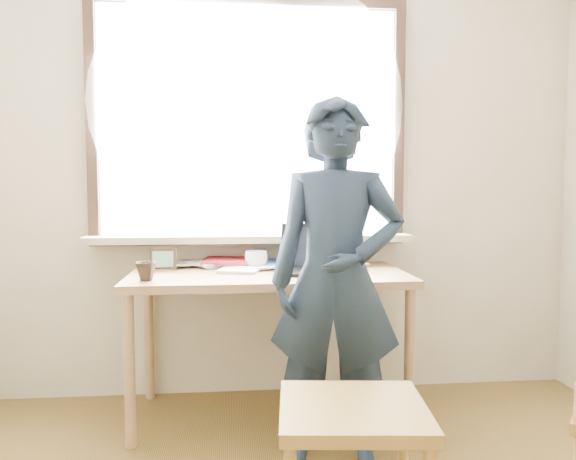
{
  "coord_description": "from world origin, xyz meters",
  "views": [
    {
      "loc": [
        -0.3,
        -1.3,
        1.23
      ],
      "look_at": [
        -0.08,
        0.95,
        1.05
      ],
      "focal_mm": 35.0,
      "sensor_mm": 36.0,
      "label": 1
    }
  ],
  "objects": [
    {
      "name": "desk_clutter",
      "position": [
        -0.2,
        1.81,
        0.79
      ],
      "size": [
        0.66,
        0.53,
        0.03
      ],
      "color": "white",
      "rests_on": "desk"
    },
    {
      "name": "room_shell",
      "position": [
        -0.02,
        0.2,
        1.64
      ],
      "size": [
        3.52,
        4.02,
        2.61
      ],
      "color": "#B6AC93",
      "rests_on": "ground"
    },
    {
      "name": "desk",
      "position": [
        -0.11,
        1.63,
        0.7
      ],
      "size": [
        1.45,
        0.72,
        0.78
      ],
      "color": "olive",
      "rests_on": "ground"
    },
    {
      "name": "person",
      "position": [
        0.16,
        1.13,
        0.81
      ],
      "size": [
        0.66,
        0.5,
        1.62
      ],
      "primitive_type": "imported",
      "rotation": [
        0.0,
        0.0,
        -0.21
      ],
      "color": "black",
      "rests_on": "ground"
    },
    {
      "name": "mug_white",
      "position": [
        -0.17,
        1.76,
        0.82
      ],
      "size": [
        0.15,
        0.15,
        0.1
      ],
      "primitive_type": "imported",
      "rotation": [
        0.0,
        0.0,
        0.3
      ],
      "color": "white",
      "rests_on": "desk"
    },
    {
      "name": "laptop",
      "position": [
        0.13,
        1.6,
        0.84
      ],
      "size": [
        0.42,
        0.36,
        0.25
      ],
      "color": "black",
      "rests_on": "desk"
    },
    {
      "name": "mouse",
      "position": [
        0.31,
        1.53,
        0.79
      ],
      "size": [
        0.08,
        0.06,
        0.03
      ],
      "primitive_type": "ellipsoid",
      "color": "black",
      "rests_on": "desk"
    },
    {
      "name": "work_chair",
      "position": [
        0.1,
        0.49,
        0.42
      ],
      "size": [
        0.53,
        0.51,
        0.5
      ],
      "color": "olive",
      "rests_on": "ground"
    },
    {
      "name": "book_a",
      "position": [
        -0.53,
        1.85,
        0.79
      ],
      "size": [
        0.35,
        0.37,
        0.03
      ],
      "primitive_type": "imported",
      "rotation": [
        0.0,
        0.0,
        0.57
      ],
      "color": "white",
      "rests_on": "desk"
    },
    {
      "name": "mug_dark",
      "position": [
        -0.72,
        1.42,
        0.82
      ],
      "size": [
        0.1,
        0.1,
        0.09
      ],
      "primitive_type": "imported",
      "rotation": [
        0.0,
        0.0,
        -0.03
      ],
      "color": "black",
      "rests_on": "desk"
    },
    {
      "name": "picture_frame",
      "position": [
        -0.67,
        1.73,
        0.83
      ],
      "size": [
        0.14,
        0.02,
        0.11
      ],
      "color": "black",
      "rests_on": "desk"
    },
    {
      "name": "book_b",
      "position": [
        0.25,
        1.83,
        0.79
      ],
      "size": [
        0.31,
        0.31,
        0.02
      ],
      "primitive_type": "imported",
      "rotation": [
        0.0,
        0.0,
        -0.84
      ],
      "color": "white",
      "rests_on": "desk"
    }
  ]
}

